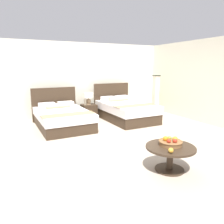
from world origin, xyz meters
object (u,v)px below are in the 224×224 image
nightstand (89,111)px  bed_near_corner (125,110)px  fruit_bowl (171,142)px  table_lamp (88,97)px  bed_near_window (62,117)px  loose_apple (171,150)px  floor_lamp_corner (156,94)px  vase (85,102)px  coffee_table (170,153)px

nightstand → bed_near_corner: bearing=-35.9°
fruit_bowl → table_lamp: bearing=89.4°
bed_near_window → table_lamp: bearing=34.4°
table_lamp → loose_apple: 4.53m
fruit_bowl → floor_lamp_corner: bearing=56.4°
nightstand → table_lamp: bearing=90.0°
table_lamp → floor_lamp_corner: size_ratio=0.28×
vase → fruit_bowl: size_ratio=0.52×
bed_near_corner → vase: bed_near_corner is taller
bed_near_window → fruit_bowl: size_ratio=5.22×
fruit_bowl → loose_apple: size_ratio=4.84×
coffee_table → fruit_bowl: fruit_bowl is taller
table_lamp → loose_apple: table_lamp is taller
bed_near_window → coffee_table: bed_near_window is taller
nightstand → table_lamp: (0.00, 0.02, 0.50)m
vase → coffee_table: vase is taller
table_lamp → fruit_bowl: table_lamp is taller
bed_near_window → floor_lamp_corner: floor_lamp_corner is taller
bed_near_corner → loose_apple: bearing=-108.8°
bed_near_window → fruit_bowl: (1.04, -3.49, 0.19)m
bed_near_window → fruit_bowl: 3.64m
bed_near_window → bed_near_corner: bearing=-0.1°
nightstand → loose_apple: loose_apple is taller
nightstand → coffee_table: (-0.08, -4.26, 0.08)m
nightstand → fruit_bowl: (-0.04, -4.21, 0.24)m
bed_near_window → loose_apple: bed_near_window is taller
coffee_table → floor_lamp_corner: bearing=56.4°
bed_near_corner → floor_lamp_corner: bearing=18.4°
table_lamp → floor_lamp_corner: floor_lamp_corner is taller
vase → nightstand: bearing=16.1°
bed_near_window → floor_lamp_corner: (3.71, 0.53, 0.43)m
nightstand → vase: size_ratio=2.31×
bed_near_corner → floor_lamp_corner: (1.62, 0.54, 0.39)m
bed_near_window → nightstand: size_ratio=4.30×
vase → fruit_bowl: bearing=-88.7°
bed_near_window → loose_apple: size_ratio=25.25×
bed_near_corner → vase: (-1.15, 0.69, 0.26)m
table_lamp → vase: size_ratio=1.87×
bed_near_corner → nightstand: 1.24m
bed_near_window → vase: size_ratio=9.94×
loose_apple → floor_lamp_corner: floor_lamp_corner is taller
floor_lamp_corner → fruit_bowl: bearing=-123.6°
table_lamp → bed_near_window: bearing=-145.6°
bed_near_window → coffee_table: (1.00, -3.54, 0.03)m
bed_near_window → vase: bed_near_window is taller
nightstand → floor_lamp_corner: (2.62, -0.19, 0.47)m
table_lamp → coffee_table: bearing=-91.1°
vase → floor_lamp_corner: size_ratio=0.15×
table_lamp → bed_near_corner: bearing=-36.6°
nightstand → fruit_bowl: fruit_bowl is taller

